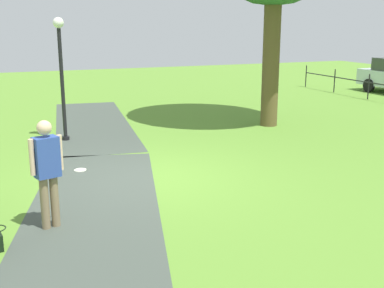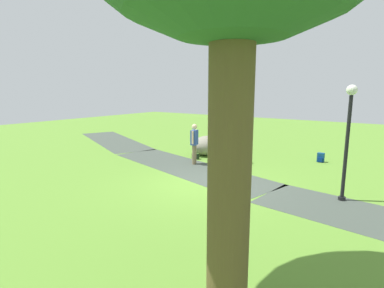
{
  "view_description": "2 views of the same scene",
  "coord_description": "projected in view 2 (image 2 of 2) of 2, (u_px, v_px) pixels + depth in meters",
  "views": [
    {
      "loc": [
        9.25,
        -2.79,
        3.12
      ],
      "look_at": [
        1.07,
        0.53,
        0.91
      ],
      "focal_mm": 45.67,
      "sensor_mm": 36.0,
      "label": 1
    },
    {
      "loc": [
        -5.21,
        8.01,
        3.11
      ],
      "look_at": [
        0.6,
        -0.22,
        1.28
      ],
      "focal_mm": 28.13,
      "sensor_mm": 36.0,
      "label": 2
    }
  ],
  "objects": [
    {
      "name": "ground_plane",
      "position": [
        203.0,
        185.0,
        9.95
      ],
      "size": [
        48.0,
        48.0,
        0.0
      ],
      "primitive_type": "plane",
      "color": "#5A8A2E"
    },
    {
      "name": "footpath_segment_mid",
      "position": [
        186.0,
        167.0,
        12.2
      ],
      "size": [
        8.3,
        4.16,
        0.01
      ],
      "color": "#3F493F",
      "rests_on": "ground"
    },
    {
      "name": "footpath_segment_far",
      "position": [
        114.0,
        140.0,
        18.59
      ],
      "size": [
        8.21,
        5.29,
        0.01
      ],
      "color": "#3F493F",
      "rests_on": "ground"
    },
    {
      "name": "lamp_post",
      "position": [
        348.0,
        130.0,
        8.22
      ],
      "size": [
        0.28,
        0.28,
        3.24
      ],
      "color": "black",
      "rests_on": "ground"
    },
    {
      "name": "lawn_boulder",
      "position": [
        207.0,
        145.0,
        14.43
      ],
      "size": [
        1.61,
        1.78,
        0.92
      ],
      "color": "gray",
      "rests_on": "ground"
    },
    {
      "name": "woman_with_handbag",
      "position": [
        194.0,
        141.0,
        12.56
      ],
      "size": [
        0.33,
        0.5,
        1.7
      ],
      "color": "#806F4E",
      "rests_on": "ground"
    },
    {
      "name": "man_near_boulder",
      "position": [
        233.0,
        139.0,
        12.81
      ],
      "size": [
        0.51,
        0.3,
        1.76
      ],
      "color": "#424777",
      "rests_on": "ground"
    },
    {
      "name": "handbag_on_grass",
      "position": [
        196.0,
        156.0,
        13.62
      ],
      "size": [
        0.33,
        0.31,
        0.31
      ],
      "color": "black",
      "rests_on": "ground"
    },
    {
      "name": "backpack_by_boulder",
      "position": [
        206.0,
        146.0,
        15.67
      ],
      "size": [
        0.35,
        0.35,
        0.4
      ],
      "color": "navy",
      "rests_on": "ground"
    },
    {
      "name": "spare_backpack_on_lawn",
      "position": [
        321.0,
        158.0,
        13.05
      ],
      "size": [
        0.28,
        0.27,
        0.4
      ],
      "color": "navy",
      "rests_on": "ground"
    },
    {
      "name": "frisbee_on_grass",
      "position": [
        247.0,
        181.0,
        10.37
      ],
      "size": [
        0.26,
        0.26,
        0.02
      ],
      "color": "white",
      "rests_on": "ground"
    }
  ]
}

